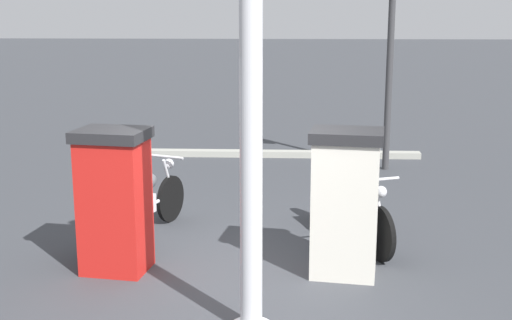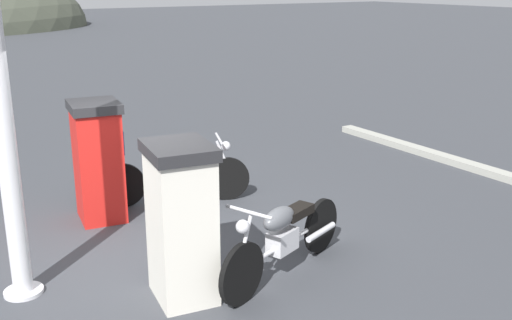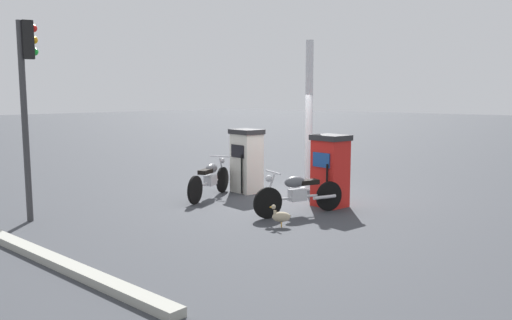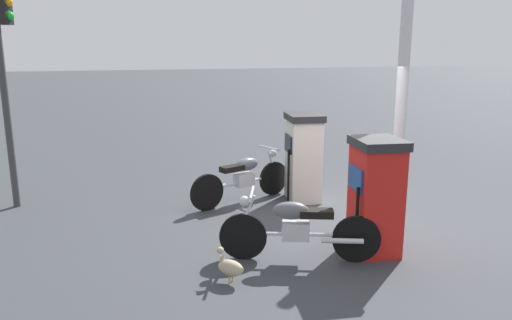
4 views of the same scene
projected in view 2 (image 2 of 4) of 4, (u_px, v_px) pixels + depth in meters
The scene contains 8 objects.
ground_plane at pixel (132, 253), 7.27m from camera, with size 120.00×120.00×0.00m, color #383A3F.
fuel_pump_near at pixel (182, 221), 6.05m from camera, with size 0.74×0.85×1.63m.
fuel_pump_far at pixel (98, 160), 8.10m from camera, with size 0.75×0.84×1.61m.
motorcycle_near_pump at pixel (284, 236), 6.56m from camera, with size 2.06×0.92×0.97m.
motorcycle_far_pump at pixel (178, 171), 8.75m from camera, with size 2.03×0.94×0.96m.
wandering_duck at pixel (227, 172), 9.63m from camera, with size 0.36×0.38×0.43m.
canopy_support_pole at pixel (3, 118), 5.80m from camera, with size 0.40×0.40×3.89m.
road_edge_kerb at pixel (471, 166), 10.41m from camera, with size 0.24×6.51×0.12m.
Camera 2 is at (-2.32, -6.40, 3.14)m, focal length 42.70 mm.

